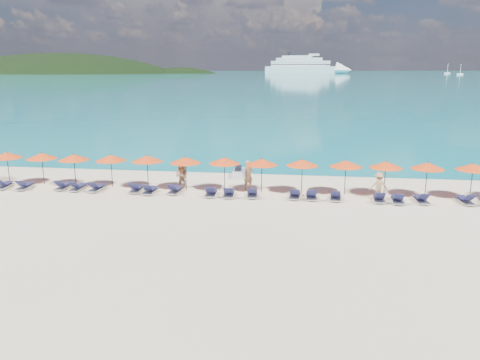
# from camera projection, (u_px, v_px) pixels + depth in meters

# --- Properties ---
(ground) EXTENTS (1400.00, 1400.00, 0.00)m
(ground) POSITION_uv_depth(u_px,v_px,m) (233.00, 213.00, 26.14)
(ground) COLOR beige
(sea) EXTENTS (1600.00, 1300.00, 0.01)m
(sea) POSITION_uv_depth(u_px,v_px,m) (301.00, 73.00, 661.92)
(sea) COLOR #1FA9B2
(sea) RESTS_ON ground
(headland_main) EXTENTS (374.00, 242.00, 126.50)m
(headland_main) POSITION_uv_depth(u_px,v_px,m) (62.00, 104.00, 593.90)
(headland_main) COLOR black
(headland_main) RESTS_ON ground
(headland_small) EXTENTS (162.00, 126.00, 85.50)m
(headland_small) POSITION_uv_depth(u_px,v_px,m) (181.00, 102.00, 593.15)
(headland_small) COLOR black
(headland_small) RESTS_ON ground
(cruise_ship) EXTENTS (111.83, 60.35, 31.63)m
(cruise_ship) POSITION_uv_depth(u_px,v_px,m) (308.00, 67.00, 592.45)
(cruise_ship) COLOR white
(cruise_ship) RESTS_ON ground
(sailboat_near) EXTENTS (6.54, 2.18, 12.00)m
(sailboat_near) POSITION_uv_depth(u_px,v_px,m) (447.00, 73.00, 554.06)
(sailboat_near) COLOR white
(sailboat_near) RESTS_ON ground
(sailboat_far) EXTENTS (6.02, 2.01, 11.03)m
(sailboat_far) POSITION_uv_depth(u_px,v_px,m) (460.00, 74.00, 479.72)
(sailboat_far) COLOR white
(sailboat_far) RESTS_ON ground
(jetski) EXTENTS (0.85, 2.12, 0.75)m
(jetski) POSITION_uv_depth(u_px,v_px,m) (238.00, 172.00, 34.90)
(jetski) COLOR silver
(jetski) RESTS_ON ground
(beachgoer_a) EXTENTS (0.85, 0.81, 1.96)m
(beachgoer_a) POSITION_uv_depth(u_px,v_px,m) (248.00, 175.00, 31.03)
(beachgoer_a) COLOR tan
(beachgoer_a) RESTS_ON ground
(beachgoer_b) EXTENTS (1.08, 0.87, 1.93)m
(beachgoer_b) POSITION_uv_depth(u_px,v_px,m) (182.00, 174.00, 31.35)
(beachgoer_b) COLOR tan
(beachgoer_b) RESTS_ON ground
(beachgoer_c) EXTENTS (1.13, 0.59, 1.69)m
(beachgoer_c) POSITION_uv_depth(u_px,v_px,m) (379.00, 186.00, 28.82)
(beachgoer_c) COLOR tan
(beachgoer_c) RESTS_ON ground
(umbrella_0) EXTENTS (2.10, 2.10, 2.28)m
(umbrella_0) POSITION_uv_depth(u_px,v_px,m) (7.00, 155.00, 32.41)
(umbrella_0) COLOR black
(umbrella_0) RESTS_ON ground
(umbrella_1) EXTENTS (2.10, 2.10, 2.28)m
(umbrella_1) POSITION_uv_depth(u_px,v_px,m) (42.00, 156.00, 32.14)
(umbrella_1) COLOR black
(umbrella_1) RESTS_ON ground
(umbrella_2) EXTENTS (2.10, 2.10, 2.28)m
(umbrella_2) POSITION_uv_depth(u_px,v_px,m) (74.00, 157.00, 31.67)
(umbrella_2) COLOR black
(umbrella_2) RESTS_ON ground
(umbrella_3) EXTENTS (2.10, 2.10, 2.28)m
(umbrella_3) POSITION_uv_depth(u_px,v_px,m) (111.00, 158.00, 31.44)
(umbrella_3) COLOR black
(umbrella_3) RESTS_ON ground
(umbrella_4) EXTENTS (2.10, 2.10, 2.28)m
(umbrella_4) POSITION_uv_depth(u_px,v_px,m) (147.00, 159.00, 31.18)
(umbrella_4) COLOR black
(umbrella_4) RESTS_ON ground
(umbrella_5) EXTENTS (2.10, 2.10, 2.28)m
(umbrella_5) POSITION_uv_depth(u_px,v_px,m) (186.00, 160.00, 30.71)
(umbrella_5) COLOR black
(umbrella_5) RESTS_ON ground
(umbrella_6) EXTENTS (2.10, 2.10, 2.28)m
(umbrella_6) POSITION_uv_depth(u_px,v_px,m) (224.00, 161.00, 30.53)
(umbrella_6) COLOR black
(umbrella_6) RESTS_ON ground
(umbrella_7) EXTENTS (2.10, 2.10, 2.28)m
(umbrella_7) POSITION_uv_depth(u_px,v_px,m) (262.00, 162.00, 30.11)
(umbrella_7) COLOR black
(umbrella_7) RESTS_ON ground
(umbrella_8) EXTENTS (2.10, 2.10, 2.28)m
(umbrella_8) POSITION_uv_depth(u_px,v_px,m) (302.00, 163.00, 29.90)
(umbrella_8) COLOR black
(umbrella_8) RESTS_ON ground
(umbrella_9) EXTENTS (2.10, 2.10, 2.28)m
(umbrella_9) POSITION_uv_depth(u_px,v_px,m) (346.00, 164.00, 29.57)
(umbrella_9) COLOR black
(umbrella_9) RESTS_ON ground
(umbrella_10) EXTENTS (2.10, 2.10, 2.28)m
(umbrella_10) POSITION_uv_depth(u_px,v_px,m) (386.00, 165.00, 29.26)
(umbrella_10) COLOR black
(umbrella_10) RESTS_ON ground
(umbrella_11) EXTENTS (2.10, 2.10, 2.28)m
(umbrella_11) POSITION_uv_depth(u_px,v_px,m) (428.00, 166.00, 28.94)
(umbrella_11) COLOR black
(umbrella_11) RESTS_ON ground
(umbrella_12) EXTENTS (2.10, 2.10, 2.28)m
(umbrella_12) POSITION_uv_depth(u_px,v_px,m) (473.00, 167.00, 28.62)
(umbrella_12) COLOR black
(umbrella_12) RESTS_ON ground
(lounger_1) EXTENTS (0.78, 1.75, 0.66)m
(lounger_1) POSITION_uv_depth(u_px,v_px,m) (4.00, 185.00, 31.50)
(lounger_1) COLOR silver
(lounger_1) RESTS_ON ground
(lounger_2) EXTENTS (0.75, 1.74, 0.66)m
(lounger_2) POSITION_uv_depth(u_px,v_px,m) (25.00, 186.00, 31.29)
(lounger_2) COLOR silver
(lounger_2) RESTS_ON ground
(lounger_3) EXTENTS (0.71, 1.73, 0.66)m
(lounger_3) POSITION_uv_depth(u_px,v_px,m) (63.00, 186.00, 31.26)
(lounger_3) COLOR silver
(lounger_3) RESTS_ON ground
(lounger_4) EXTENTS (0.66, 1.72, 0.66)m
(lounger_4) POSITION_uv_depth(u_px,v_px,m) (78.00, 187.00, 31.00)
(lounger_4) COLOR silver
(lounger_4) RESTS_ON ground
(lounger_5) EXTENTS (0.73, 1.74, 0.66)m
(lounger_5) POSITION_uv_depth(u_px,v_px,m) (97.00, 187.00, 30.82)
(lounger_5) COLOR silver
(lounger_5) RESTS_ON ground
(lounger_6) EXTENTS (0.71, 1.73, 0.66)m
(lounger_6) POSITION_uv_depth(u_px,v_px,m) (136.00, 188.00, 30.57)
(lounger_6) COLOR silver
(lounger_6) RESTS_ON ground
(lounger_7) EXTENTS (0.68, 1.72, 0.66)m
(lounger_7) POSITION_uv_depth(u_px,v_px,m) (150.00, 190.00, 30.20)
(lounger_7) COLOR silver
(lounger_7) RESTS_ON ground
(lounger_8) EXTENTS (0.78, 1.75, 0.66)m
(lounger_8) POSITION_uv_depth(u_px,v_px,m) (175.00, 190.00, 30.28)
(lounger_8) COLOR silver
(lounger_8) RESTS_ON ground
(lounger_9) EXTENTS (0.69, 1.72, 0.66)m
(lounger_9) POSITION_uv_depth(u_px,v_px,m) (211.00, 192.00, 29.63)
(lounger_9) COLOR silver
(lounger_9) RESTS_ON ground
(lounger_10) EXTENTS (0.73, 1.74, 0.66)m
(lounger_10) POSITION_uv_depth(u_px,v_px,m) (229.00, 193.00, 29.46)
(lounger_10) COLOR silver
(lounger_10) RESTS_ON ground
(lounger_11) EXTENTS (0.78, 1.75, 0.66)m
(lounger_11) POSITION_uv_depth(u_px,v_px,m) (252.00, 193.00, 29.41)
(lounger_11) COLOR silver
(lounger_11) RESTS_ON ground
(lounger_12) EXTENTS (0.74, 1.74, 0.66)m
(lounger_12) POSITION_uv_depth(u_px,v_px,m) (295.00, 194.00, 29.13)
(lounger_12) COLOR silver
(lounger_12) RESTS_ON ground
(lounger_13) EXTENTS (0.69, 1.72, 0.66)m
(lounger_13) POSITION_uv_depth(u_px,v_px,m) (311.00, 195.00, 28.96)
(lounger_13) COLOR silver
(lounger_13) RESTS_ON ground
(lounger_14) EXTENTS (0.76, 1.74, 0.66)m
(lounger_14) POSITION_uv_depth(u_px,v_px,m) (336.00, 196.00, 28.76)
(lounger_14) COLOR silver
(lounger_14) RESTS_ON ground
(lounger_15) EXTENTS (0.72, 1.73, 0.66)m
(lounger_15) POSITION_uv_depth(u_px,v_px,m) (379.00, 198.00, 28.38)
(lounger_15) COLOR silver
(lounger_15) RESTS_ON ground
(lounger_16) EXTENTS (0.71, 1.73, 0.66)m
(lounger_16) POSITION_uv_depth(u_px,v_px,m) (397.00, 199.00, 28.13)
(lounger_16) COLOR silver
(lounger_16) RESTS_ON ground
(lounger_17) EXTENTS (0.71, 1.73, 0.66)m
(lounger_17) POSITION_uv_depth(u_px,v_px,m) (421.00, 199.00, 28.15)
(lounger_17) COLOR silver
(lounger_17) RESTS_ON ground
(lounger_18) EXTENTS (0.78, 1.75, 0.66)m
(lounger_18) POSITION_uv_depth(u_px,v_px,m) (465.00, 200.00, 27.95)
(lounger_18) COLOR silver
(lounger_18) RESTS_ON ground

